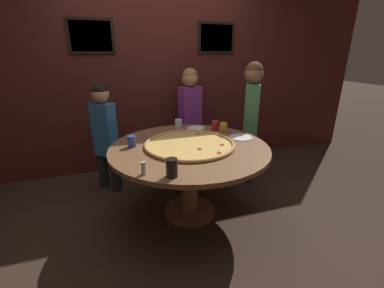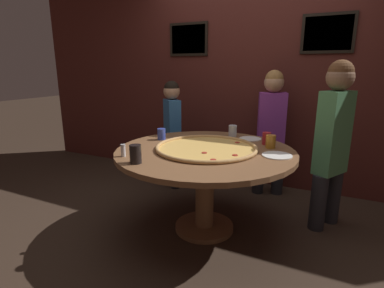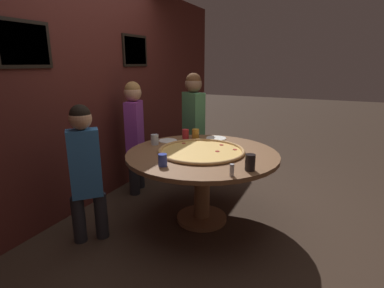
{
  "view_description": "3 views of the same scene",
  "coord_description": "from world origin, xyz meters",
  "views": [
    {
      "loc": [
        -0.68,
        -2.17,
        1.59
      ],
      "look_at": [
        -0.0,
        -0.09,
        0.79
      ],
      "focal_mm": 24.0,
      "sensor_mm": 36.0,
      "label": 1
    },
    {
      "loc": [
        0.95,
        -2.23,
        1.41
      ],
      "look_at": [
        -0.08,
        -0.09,
        0.8
      ],
      "focal_mm": 28.0,
      "sensor_mm": 36.0,
      "label": 2
    },
    {
      "loc": [
        -2.62,
        -1.11,
        1.6
      ],
      "look_at": [
        -0.07,
        0.08,
        0.83
      ],
      "focal_mm": 28.0,
      "sensor_mm": 36.0,
      "label": 3
    }
  ],
  "objects": [
    {
      "name": "diner_centre_back",
      "position": [
        0.34,
        1.05,
        0.79
      ],
      "size": [
        0.37,
        0.23,
        1.39
      ],
      "rotation": [
        0.0,
        0.0,
        -2.83
      ],
      "color": "#232328",
      "rests_on": "ground_plane"
    },
    {
      "name": "dining_table",
      "position": [
        0.0,
        0.0,
        0.6
      ],
      "size": [
        1.5,
        1.5,
        0.74
      ],
      "color": "brown",
      "rests_on": "ground_plane"
    },
    {
      "name": "ground_plane",
      "position": [
        0.0,
        0.0,
        0.0
      ],
      "size": [
        24.0,
        24.0,
        0.0
      ],
      "primitive_type": "plane",
      "color": "#38281E"
    },
    {
      "name": "drink_cup_centre_back",
      "position": [
        -0.31,
        -0.56,
        0.81
      ],
      "size": [
        0.09,
        0.09,
        0.14
      ],
      "primitive_type": "cylinder",
      "color": "black",
      "rests_on": "dining_table"
    },
    {
      "name": "white_plate_near_front",
      "position": [
        0.58,
        0.07,
        0.74
      ],
      "size": [
        0.23,
        0.23,
        0.01
      ],
      "primitive_type": "cylinder",
      "color": "white",
      "rests_on": "dining_table"
    },
    {
      "name": "diner_side_right",
      "position": [
        0.96,
        0.54,
        0.84
      ],
      "size": [
        0.3,
        0.38,
        1.47
      ],
      "rotation": [
        0.0,
        0.0,
        -2.08
      ],
      "color": "#232328",
      "rests_on": "ground_plane"
    },
    {
      "name": "diner_side_left",
      "position": [
        -0.76,
        0.79,
        0.72
      ],
      "size": [
        0.31,
        0.3,
        1.26
      ],
      "rotation": [
        0.0,
        0.0,
        2.38
      ],
      "color": "#232328",
      "rests_on": "ground_plane"
    },
    {
      "name": "white_plate_beside_cup",
      "position": [
        0.24,
        0.53,
        0.74
      ],
      "size": [
        0.21,
        0.21,
        0.01
      ],
      "primitive_type": "cylinder",
      "color": "white",
      "rests_on": "dining_table"
    },
    {
      "name": "drink_cup_near_left",
      "position": [
        0.05,
        0.58,
        0.8
      ],
      "size": [
        0.08,
        0.08,
        0.11
      ],
      "primitive_type": "cylinder",
      "color": "silver",
      "rests_on": "dining_table"
    },
    {
      "name": "back_wall",
      "position": [
        0.0,
        1.35,
        1.3
      ],
      "size": [
        6.4,
        0.08,
        2.6
      ],
      "color": "#4C1E19",
      "rests_on": "ground_plane"
    },
    {
      "name": "drink_cup_far_right",
      "position": [
        0.48,
        0.29,
        0.8
      ],
      "size": [
        0.08,
        0.08,
        0.11
      ],
      "primitive_type": "cylinder",
      "color": "#BC7A23",
      "rests_on": "dining_table"
    },
    {
      "name": "drink_cup_near_right",
      "position": [
        0.43,
        0.39,
        0.79
      ],
      "size": [
        0.08,
        0.08,
        0.11
      ],
      "primitive_type": "cylinder",
      "color": "#B22328",
      "rests_on": "dining_table"
    },
    {
      "name": "giant_pizza",
      "position": [
        0.01,
        0.01,
        0.75
      ],
      "size": [
        0.86,
        0.86,
        0.03
      ],
      "color": "#EAB75B",
      "rests_on": "dining_table"
    },
    {
      "name": "drink_cup_front_edge",
      "position": [
        -0.52,
        0.15,
        0.79
      ],
      "size": [
        0.08,
        0.08,
        0.11
      ],
      "primitive_type": "cylinder",
      "color": "#384CB7",
      "rests_on": "dining_table"
    },
    {
      "name": "condiment_shaker",
      "position": [
        -0.49,
        -0.46,
        0.79
      ],
      "size": [
        0.04,
        0.04,
        0.1
      ],
      "color": "silver",
      "rests_on": "dining_table"
    }
  ]
}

